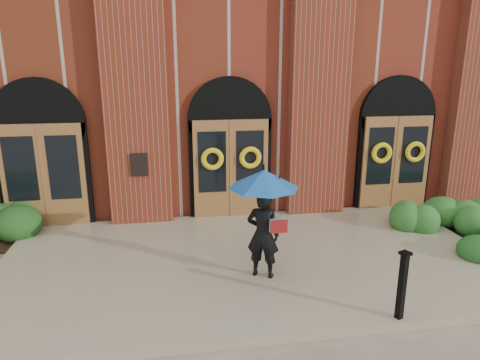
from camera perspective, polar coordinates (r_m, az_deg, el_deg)
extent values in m
plane|color=tan|center=(8.84, 1.36, -11.56)|extent=(90.00, 90.00, 0.00)
cube|color=tan|center=(8.94, 1.18, -10.70)|extent=(10.00, 5.30, 0.15)
cube|color=maroon|center=(16.72, -4.34, 13.57)|extent=(16.00, 12.00, 7.00)
cube|color=black|center=(10.51, -13.28, 2.01)|extent=(0.40, 0.05, 0.55)
cube|color=maroon|center=(10.51, -13.82, 12.18)|extent=(1.50, 0.45, 7.00)
cube|color=maroon|center=(11.13, 10.53, 12.51)|extent=(1.50, 0.45, 7.00)
cube|color=olive|center=(11.19, -24.68, 0.48)|extent=(1.90, 0.10, 2.50)
cylinder|color=black|center=(11.10, -25.22, 6.91)|extent=(2.10, 0.22, 2.10)
cube|color=olive|center=(10.88, -1.22, 1.50)|extent=(1.90, 0.10, 2.50)
cylinder|color=black|center=(10.78, -1.37, 8.14)|extent=(2.10, 0.22, 2.10)
cube|color=olive|center=(12.32, 19.99, 2.22)|extent=(1.90, 0.10, 2.50)
cylinder|color=black|center=(12.24, 20.21, 8.07)|extent=(2.10, 0.22, 2.10)
torus|color=yellow|center=(10.64, -3.71, 2.82)|extent=(0.57, 0.13, 0.57)
torus|color=yellow|center=(10.77, 1.39, 3.00)|extent=(0.57, 0.13, 0.57)
torus|color=yellow|center=(11.93, 18.38, 3.43)|extent=(0.57, 0.13, 0.57)
torus|color=yellow|center=(12.40, 22.32, 3.49)|extent=(0.57, 0.13, 0.57)
imported|color=black|center=(7.88, 3.08, -7.25)|extent=(0.71, 0.61, 1.65)
cone|color=#14539E|center=(7.54, 3.19, 0.14)|extent=(1.69, 1.69, 0.33)
cylinder|color=black|center=(7.63, 3.59, -3.15)|extent=(0.02, 0.02, 0.55)
cube|color=#A4A7A9|center=(7.73, 5.07, -5.98)|extent=(0.34, 0.27, 0.24)
cube|color=maroon|center=(7.65, 5.23, -6.22)|extent=(0.29, 0.15, 0.24)
cube|color=black|center=(7.18, 20.78, -13.18)|extent=(0.13, 0.13, 1.08)
cube|color=black|center=(6.94, 21.21, -9.10)|extent=(0.20, 0.20, 0.04)
ellipsoid|color=#275F21|center=(11.59, 26.63, -4.65)|extent=(2.84, 1.14, 0.73)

